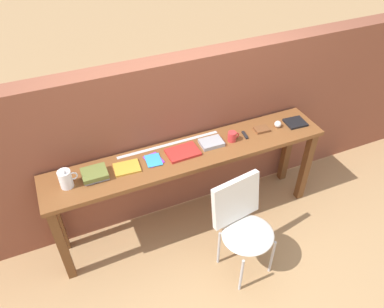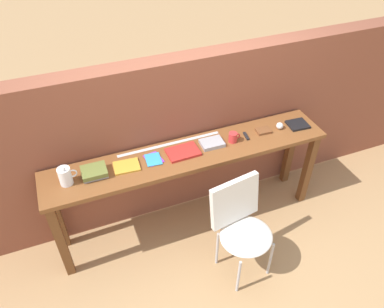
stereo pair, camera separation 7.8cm
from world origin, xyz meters
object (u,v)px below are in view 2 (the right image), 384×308
(sports_ball_small, at_px, (280,126))
(pamphlet_pile_colourful, at_px, (154,159))
(book_open_centre, at_px, (183,152))
(mug, at_px, (233,137))
(chair_white_moulded, at_px, (242,224))
(multitool_folded, at_px, (246,136))
(book_repair_rightmost, at_px, (298,125))
(leather_journal_brown, at_px, (263,131))
(pitcher_white, at_px, (65,176))
(magazine_cycling, at_px, (127,166))
(book_stack_leftmost, at_px, (94,172))

(sports_ball_small, bearing_deg, pamphlet_pile_colourful, 179.69)
(book_open_centre, bearing_deg, mug, -2.56)
(chair_white_moulded, bearing_deg, pamphlet_pile_colourful, 129.80)
(mug, relative_size, sports_ball_small, 1.73)
(pamphlet_pile_colourful, relative_size, multitool_folded, 1.69)
(multitool_folded, relative_size, book_repair_rightmost, 0.60)
(sports_ball_small, bearing_deg, book_repair_rightmost, -6.22)
(pamphlet_pile_colourful, bearing_deg, book_open_centre, -2.46)
(book_open_centre, xyz_separation_m, sports_ball_small, (0.95, 0.00, 0.02))
(leather_journal_brown, bearing_deg, book_open_centre, -174.86)
(pitcher_white, height_order, book_repair_rightmost, pitcher_white)
(pitcher_white, bearing_deg, mug, 0.13)
(chair_white_moulded, xyz_separation_m, pitcher_white, (-1.24, 0.61, 0.43))
(magazine_cycling, distance_m, multitool_folded, 1.10)
(magazine_cycling, height_order, book_repair_rightmost, book_repair_rightmost)
(book_open_centre, relative_size, mug, 2.47)
(magazine_cycling, relative_size, pamphlet_pile_colourful, 1.12)
(chair_white_moulded, height_order, magazine_cycling, magazine_cycling)
(magazine_cycling, height_order, leather_journal_brown, leather_journal_brown)
(mug, bearing_deg, book_stack_leftmost, 179.42)
(magazine_cycling, bearing_deg, book_open_centre, 4.31)
(chair_white_moulded, bearing_deg, leather_journal_brown, 51.09)
(leather_journal_brown, xyz_separation_m, sports_ball_small, (0.16, -0.01, 0.02))
(mug, distance_m, sports_ball_small, 0.49)
(book_stack_leftmost, xyz_separation_m, multitool_folded, (1.36, 0.00, -0.02))
(book_stack_leftmost, distance_m, magazine_cycling, 0.26)
(book_open_centre, bearing_deg, book_repair_rightmost, -2.24)
(magazine_cycling, height_order, pamphlet_pile_colourful, magazine_cycling)
(pitcher_white, xyz_separation_m, sports_ball_small, (1.92, 0.02, -0.05))
(leather_journal_brown, bearing_deg, chair_white_moulded, -124.92)
(book_repair_rightmost, bearing_deg, book_stack_leftmost, -176.46)
(leather_journal_brown, height_order, sports_ball_small, sports_ball_small)
(magazine_cycling, distance_m, pamphlet_pile_colourful, 0.23)
(mug, xyz_separation_m, book_repair_rightmost, (0.67, -0.01, -0.03))
(sports_ball_small, bearing_deg, book_stack_leftmost, -179.96)
(pitcher_white, bearing_deg, sports_ball_small, 0.50)
(magazine_cycling, distance_m, leather_journal_brown, 1.28)
(sports_ball_small, bearing_deg, leather_journal_brown, 176.01)
(pitcher_white, height_order, book_open_centre, pitcher_white)
(pitcher_white, bearing_deg, book_stack_leftmost, 4.09)
(book_repair_rightmost, bearing_deg, sports_ball_small, 177.90)
(book_stack_leftmost, height_order, mug, mug)
(mug, height_order, leather_journal_brown, mug)
(book_stack_leftmost, height_order, sports_ball_small, sports_ball_small)
(magazine_cycling, distance_m, book_open_centre, 0.49)
(book_stack_leftmost, height_order, leather_journal_brown, book_stack_leftmost)
(multitool_folded, xyz_separation_m, book_repair_rightmost, (0.53, -0.02, 0.00))
(pitcher_white, bearing_deg, book_repair_rightmost, -0.09)
(book_stack_leftmost, bearing_deg, leather_journal_brown, 0.47)
(pitcher_white, relative_size, magazine_cycling, 0.89)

